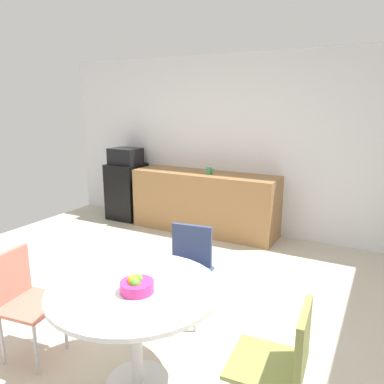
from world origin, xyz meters
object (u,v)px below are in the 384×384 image
at_px(mini_fridge, 127,191).
at_px(chair_olive, 285,356).
at_px(chair_navy, 188,261).
at_px(round_table, 135,305).
at_px(chair_coral, 20,292).
at_px(mug_white, 209,171).
at_px(fruit_bowl, 136,285).
at_px(microwave, 126,156).

height_order(mini_fridge, chair_olive, mini_fridge).
xyz_separation_m(chair_olive, chair_navy, (-1.11, 0.90, 0.00)).
distance_m(round_table, chair_coral, 0.98).
relative_size(chair_olive, mug_white, 6.43).
height_order(chair_olive, chair_coral, same).
relative_size(mini_fridge, chair_olive, 1.12).
relative_size(round_table, fruit_bowl, 5.21).
xyz_separation_m(mini_fridge, chair_coral, (1.51, -3.25, 0.06)).
height_order(microwave, mug_white, microwave).
bearing_deg(fruit_bowl, round_table, 137.78).
relative_size(round_table, chair_olive, 1.35).
bearing_deg(chair_olive, chair_coral, -173.98).
height_order(mini_fridge, chair_navy, mini_fridge).
relative_size(microwave, chair_navy, 0.58).
bearing_deg(microwave, round_table, -51.44).
distance_m(microwave, chair_coral, 3.62).
height_order(microwave, chair_coral, microwave).
relative_size(mini_fridge, round_table, 0.83).
distance_m(microwave, round_table, 4.01).
bearing_deg(chair_coral, mini_fridge, 114.99).
bearing_deg(chair_coral, chair_olive, 6.02).
relative_size(microwave, fruit_bowl, 2.23).
bearing_deg(round_table, chair_coral, -172.23).
height_order(round_table, fruit_bowl, fruit_bowl).
bearing_deg(chair_coral, chair_navy, 52.71).
bearing_deg(round_table, mug_white, 106.81).
bearing_deg(mug_white, chair_coral, -90.80).
height_order(round_table, chair_navy, chair_navy).
distance_m(chair_olive, fruit_bowl, 0.97).
height_order(round_table, mug_white, mug_white).
distance_m(mini_fridge, chair_olive, 4.60).
distance_m(round_table, chair_olive, 0.98).
height_order(mini_fridge, chair_coral, mini_fridge).
distance_m(mini_fridge, chair_coral, 3.58).
bearing_deg(chair_navy, mug_white, 110.80).
distance_m(microwave, chair_navy, 3.23).
bearing_deg(mug_white, mini_fridge, 177.95).
distance_m(round_table, mug_white, 3.21).
bearing_deg(round_table, chair_olive, 4.28).
distance_m(round_table, fruit_bowl, 0.20).
distance_m(chair_navy, fruit_bowl, 1.07).
height_order(chair_olive, chair_navy, same).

